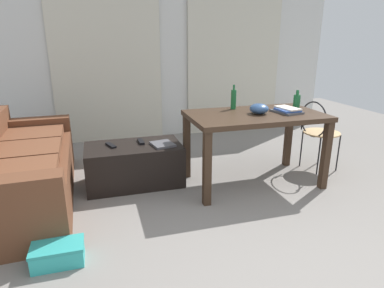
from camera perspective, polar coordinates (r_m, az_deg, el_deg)
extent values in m
plane|color=gray|center=(3.45, 5.89, -8.13)|extent=(9.10, 9.10, 0.00)
cube|color=silver|center=(5.30, -3.36, 15.53)|extent=(5.24, 0.10, 2.59)
cube|color=beige|center=(5.09, -14.46, 13.00)|extent=(1.57, 0.03, 2.25)
cube|color=beige|center=(5.54, 7.34, 13.74)|extent=(1.57, 0.03, 2.25)
cube|color=brown|center=(3.57, -27.14, -5.36)|extent=(0.93, 2.11, 0.43)
cube|color=brown|center=(4.37, -26.08, 2.92)|extent=(0.87, 0.23, 0.17)
cube|color=brown|center=(4.01, -25.92, 1.22)|extent=(0.64, 0.55, 0.10)
cube|color=brown|center=(3.48, -26.94, -1.26)|extent=(0.64, 0.55, 0.10)
cube|color=brown|center=(2.96, -28.32, -4.62)|extent=(0.64, 0.55, 0.10)
cube|color=black|center=(3.58, -10.00, -3.51)|extent=(1.00, 0.57, 0.43)
cube|color=#382619|center=(3.46, 10.96, 4.83)|extent=(1.39, 0.80, 0.05)
cube|color=#382619|center=(3.03, 2.62, -4.38)|extent=(0.07, 0.07, 0.72)
cube|color=#382619|center=(3.63, 22.20, -1.90)|extent=(0.07, 0.07, 0.72)
cube|color=#382619|center=(3.65, -0.93, -0.43)|extent=(0.07, 0.07, 0.72)
cube|color=#382619|center=(4.17, 16.37, 1.14)|extent=(0.07, 0.07, 0.72)
cylinder|color=tan|center=(4.15, 21.59, 1.86)|extent=(0.42, 0.42, 0.02)
cylinder|color=black|center=(4.22, 24.05, -1.46)|extent=(0.02, 0.02, 0.44)
cylinder|color=black|center=(4.41, 21.35, -0.33)|extent=(0.02, 0.02, 0.44)
cylinder|color=black|center=(4.02, 21.13, -2.02)|extent=(0.02, 0.02, 0.44)
cylinder|color=black|center=(4.22, 18.45, -0.80)|extent=(0.02, 0.02, 0.44)
torus|color=black|center=(4.01, 20.35, 4.03)|extent=(0.06, 0.41, 0.41)
cylinder|color=black|center=(3.91, 21.96, 2.25)|extent=(0.02, 0.02, 0.16)
cylinder|color=black|center=(4.16, 18.58, 3.50)|extent=(0.02, 0.02, 0.16)
cylinder|color=#195B2D|center=(3.80, 17.72, 6.98)|extent=(0.07, 0.07, 0.15)
cylinder|color=#195B2D|center=(3.78, 17.86, 8.50)|extent=(0.03, 0.03, 0.05)
cylinder|color=#195B2D|center=(3.63, 7.22, 7.66)|extent=(0.06, 0.06, 0.21)
cylinder|color=#195B2D|center=(3.61, 7.30, 9.72)|extent=(0.02, 0.02, 0.06)
ellipsoid|color=#2D4C7A|center=(3.44, 11.58, 6.03)|extent=(0.19, 0.19, 0.11)
cube|color=#4C4C51|center=(3.57, 16.10, 5.43)|extent=(0.27, 0.33, 0.02)
cube|color=#33519E|center=(3.56, 16.26, 5.71)|extent=(0.21, 0.23, 0.02)
cube|color=silver|center=(3.58, 16.30, 6.02)|extent=(0.19, 0.29, 0.01)
cube|color=black|center=(3.52, -13.92, -0.21)|extent=(0.11, 0.19, 0.02)
cube|color=black|center=(3.58, -8.87, 0.42)|extent=(0.06, 0.18, 0.02)
cube|color=#4C4C51|center=(3.46, -5.14, -0.04)|extent=(0.25, 0.28, 0.02)
cube|color=#33B2AD|center=(2.59, -22.21, -17.49)|extent=(0.34, 0.21, 0.12)
cube|color=teal|center=(2.55, -22.41, -16.14)|extent=(0.35, 0.21, 0.02)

